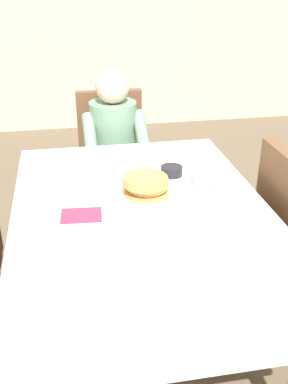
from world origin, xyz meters
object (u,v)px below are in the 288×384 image
object	(u,v)px
spoon_near_edge	(156,236)
bowl_butter	(171,171)
plate_breakfast	(146,195)
breakfast_stack	(146,185)
knife_right_of_plate	(188,195)
cup_coffee	(202,179)
dining_table_main	(140,222)
fork_left_of_plate	(105,202)
diner_person	(114,141)
syrup_pitcher	(94,179)
chair_diner	(112,152)

from	to	relation	value
spoon_near_edge	bowl_butter	bearing A→B (deg)	69.78
plate_breakfast	breakfast_stack	distance (m)	0.05
plate_breakfast	knife_right_of_plate	distance (m)	0.19
knife_right_of_plate	spoon_near_edge	xyz separation A→B (m)	(-0.21, -0.31, 0.00)
plate_breakfast	cup_coffee	bearing A→B (deg)	9.50
dining_table_main	cup_coffee	bearing A→B (deg)	20.38
fork_left_of_plate	spoon_near_edge	bearing A→B (deg)	-147.17
diner_person	bowl_butter	xyz separation A→B (m)	(0.20, -0.73, 0.09)
fork_left_of_plate	knife_right_of_plate	distance (m)	0.38
syrup_pitcher	fork_left_of_plate	world-z (taller)	syrup_pitcher
diner_person	spoon_near_edge	size ratio (longest dim) A/B	7.47
breakfast_stack	syrup_pitcher	xyz separation A→B (m)	(-0.22, 0.15, -0.02)
spoon_near_edge	knife_right_of_plate	bearing A→B (deg)	54.71
diner_person	knife_right_of_plate	bearing A→B (deg)	103.14
diner_person	syrup_pitcher	bearing A→B (deg)	76.54
dining_table_main	fork_left_of_plate	distance (m)	0.18
breakfast_stack	syrup_pitcher	bearing A→B (deg)	145.55
breakfast_stack	cup_coffee	bearing A→B (deg)	9.61
breakfast_stack	fork_left_of_plate	world-z (taller)	breakfast_stack
plate_breakfast	breakfast_stack	xyz separation A→B (m)	(-0.00, -0.00, 0.05)
plate_breakfast	knife_right_of_plate	bearing A→B (deg)	-6.01
bowl_butter	breakfast_stack	bearing A→B (deg)	-128.49
breakfast_stack	bowl_butter	xyz separation A→B (m)	(0.17, 0.21, -0.04)
diner_person	breakfast_stack	world-z (taller)	diner_person
chair_diner	breakfast_stack	xyz separation A→B (m)	(0.03, -1.10, 0.27)
knife_right_of_plate	diner_person	bearing A→B (deg)	8.66
fork_left_of_plate	dining_table_main	bearing A→B (deg)	-103.76
breakfast_stack	fork_left_of_plate	xyz separation A→B (m)	(-0.19, -0.02, -0.06)
syrup_pitcher	fork_left_of_plate	bearing A→B (deg)	-78.87
plate_breakfast	bowl_butter	world-z (taller)	bowl_butter
dining_table_main	knife_right_of_plate	size ratio (longest dim) A/B	7.62
breakfast_stack	spoon_near_edge	xyz separation A→B (m)	(-0.02, -0.33, -0.06)
breakfast_stack	spoon_near_edge	size ratio (longest dim) A/B	1.40
dining_table_main	chair_diner	bearing A→B (deg)	89.72
dining_table_main	plate_breakfast	world-z (taller)	plate_breakfast
chair_diner	breakfast_stack	distance (m)	1.13
cup_coffee	chair_diner	bearing A→B (deg)	106.39
breakfast_stack	knife_right_of_plate	distance (m)	0.20
cup_coffee	knife_right_of_plate	distance (m)	0.11
breakfast_stack	fork_left_of_plate	bearing A→B (deg)	-174.16
dining_table_main	syrup_pitcher	distance (m)	0.32
syrup_pitcher	knife_right_of_plate	world-z (taller)	syrup_pitcher
plate_breakfast	syrup_pitcher	bearing A→B (deg)	145.81
plate_breakfast	knife_right_of_plate	xyz separation A→B (m)	(0.19, -0.02, -0.01)
chair_diner	plate_breakfast	distance (m)	1.12
breakfast_stack	bowl_butter	world-z (taller)	breakfast_stack
dining_table_main	syrup_pitcher	bearing A→B (deg)	129.44
cup_coffee	fork_left_of_plate	xyz separation A→B (m)	(-0.46, -0.07, -0.04)
dining_table_main	spoon_near_edge	bearing A→B (deg)	-86.67
plate_breakfast	chair_diner	bearing A→B (deg)	91.81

